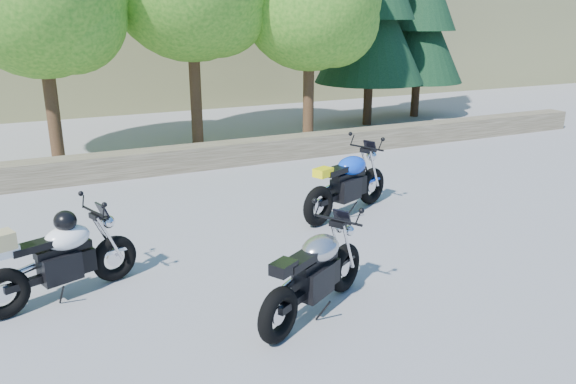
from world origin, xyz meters
name	(u,v)px	position (x,y,z in m)	size (l,w,h in m)	color
ground	(307,270)	(0.00, 0.00, 0.00)	(90.00, 90.00, 0.00)	gray
stone_wall	(190,158)	(0.00, 5.50, 0.25)	(22.00, 0.55, 0.50)	brown
tree_decid_right	(315,0)	(3.71, 6.94, 3.50)	(3.54, 3.54, 5.41)	#382314
conifer_far	(421,11)	(8.40, 8.80, 3.27)	(2.82, 2.82, 6.27)	#382314
silver_bike	(315,274)	(-0.42, -1.01, 0.47)	(1.75, 1.09, 0.97)	black
white_bike	(59,257)	(-2.90, 0.55, 0.51)	(1.83, 0.83, 1.05)	black
blue_bike	(347,184)	(1.57, 1.65, 0.51)	(2.00, 0.99, 1.05)	black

